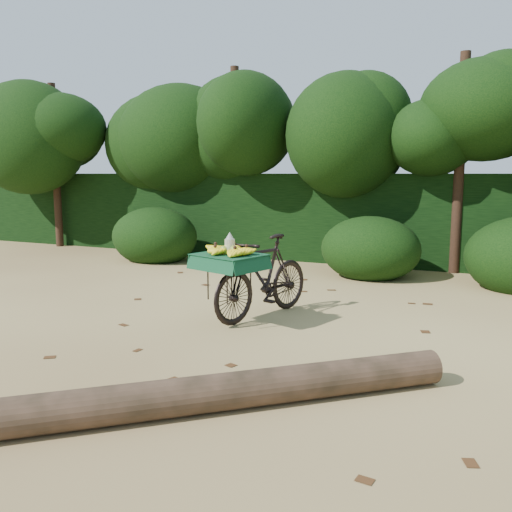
% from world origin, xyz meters
% --- Properties ---
extents(ground, '(80.00, 80.00, 0.00)m').
position_xyz_m(ground, '(0.00, 0.00, 0.00)').
color(ground, tan).
rests_on(ground, ground).
extents(vendor_bicycle, '(1.11, 1.88, 1.05)m').
position_xyz_m(vendor_bicycle, '(0.85, 1.10, 0.53)').
color(vendor_bicycle, black).
rests_on(vendor_bicycle, ground).
extents(fallen_log, '(3.17, 2.87, 0.29)m').
position_xyz_m(fallen_log, '(1.59, -1.59, 0.14)').
color(fallen_log, brown).
rests_on(fallen_log, ground).
extents(hedge_backdrop, '(26.00, 1.80, 1.80)m').
position_xyz_m(hedge_backdrop, '(0.00, 6.30, 0.90)').
color(hedge_backdrop, black).
rests_on(hedge_backdrop, ground).
extents(tree_row, '(14.50, 2.00, 4.00)m').
position_xyz_m(tree_row, '(-0.65, 5.50, 2.00)').
color(tree_row, black).
rests_on(tree_row, ground).
extents(bush_clumps, '(8.80, 1.70, 0.90)m').
position_xyz_m(bush_clumps, '(0.50, 4.30, 0.45)').
color(bush_clumps, black).
rests_on(bush_clumps, ground).
extents(leaf_litter, '(7.00, 7.30, 0.01)m').
position_xyz_m(leaf_litter, '(0.00, 0.65, 0.01)').
color(leaf_litter, '#452812').
rests_on(leaf_litter, ground).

